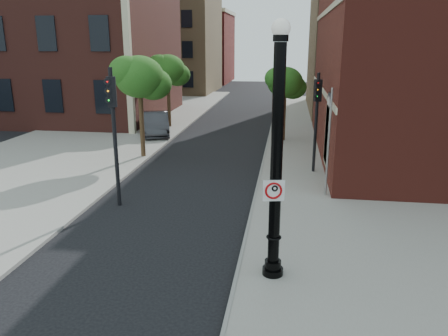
% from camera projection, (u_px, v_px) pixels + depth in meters
% --- Properties ---
extents(ground, '(120.00, 120.00, 0.00)m').
position_uv_depth(ground, '(164.00, 268.00, 11.98)').
color(ground, black).
rests_on(ground, ground).
extents(sidewalk_right, '(8.00, 60.00, 0.12)m').
position_uv_depth(sidewalk_right, '(345.00, 172.00, 20.62)').
color(sidewalk_right, gray).
rests_on(sidewalk_right, ground).
extents(sidewalk_left, '(10.00, 50.00, 0.12)m').
position_uv_depth(sidewalk_left, '(110.00, 130.00, 30.34)').
color(sidewalk_left, gray).
rests_on(sidewalk_left, ground).
extents(curb_edge, '(0.10, 60.00, 0.14)m').
position_uv_depth(curb_edge, '(262.00, 168.00, 21.18)').
color(curb_edge, gray).
rests_on(curb_edge, ground).
extents(victorian_building, '(18.60, 14.60, 17.95)m').
position_uv_depth(victorian_building, '(48.00, 6.00, 34.59)').
color(victorian_building, '#5D2922').
rests_on(victorian_building, ground).
extents(bg_building_tan_a, '(12.00, 12.00, 12.00)m').
position_uv_depth(bg_building_tan_a, '(167.00, 42.00, 53.83)').
color(bg_building_tan_a, '#967851').
rests_on(bg_building_tan_a, ground).
extents(bg_building_red, '(12.00, 12.00, 10.00)m').
position_uv_depth(bg_building_red, '(191.00, 49.00, 67.41)').
color(bg_building_red, maroon).
rests_on(bg_building_red, ground).
extents(bg_building_tan_b, '(22.00, 14.00, 14.00)m').
position_uv_depth(bg_building_tan_b, '(447.00, 29.00, 36.31)').
color(bg_building_tan_b, '#967851').
rests_on(bg_building_tan_b, ground).
extents(lamppost, '(0.55, 0.55, 6.47)m').
position_uv_depth(lamppost, '(276.00, 169.00, 10.63)').
color(lamppost, black).
rests_on(lamppost, ground).
extents(no_parking_sign, '(0.53, 0.15, 0.54)m').
position_uv_depth(no_parking_sign, '(274.00, 190.00, 10.62)').
color(no_parking_sign, white).
rests_on(no_parking_sign, ground).
extents(parked_car, '(2.97, 4.92, 1.53)m').
position_uv_depth(parked_car, '(156.00, 124.00, 28.89)').
color(parked_car, '#2F2F34').
rests_on(parked_car, ground).
extents(traffic_signal_left, '(0.40, 0.45, 5.13)m').
position_uv_depth(traffic_signal_left, '(113.00, 115.00, 15.63)').
color(traffic_signal_left, black).
rests_on(traffic_signal_left, ground).
extents(traffic_signal_right, '(0.36, 0.41, 4.67)m').
position_uv_depth(traffic_signal_right, '(317.00, 107.00, 19.69)').
color(traffic_signal_right, black).
rests_on(traffic_signal_right, ground).
extents(utility_pole, '(0.09, 0.09, 4.33)m').
position_uv_depth(utility_pole, '(329.00, 144.00, 16.82)').
color(utility_pole, '#999999').
rests_on(utility_pole, ground).
extents(street_tree_a, '(2.96, 2.68, 5.33)m').
position_uv_depth(street_tree_a, '(140.00, 78.00, 22.22)').
color(street_tree_a, '#372516').
rests_on(street_tree_a, ground).
extents(street_tree_b, '(2.87, 2.59, 5.17)m').
position_uv_depth(street_tree_b, '(168.00, 70.00, 30.48)').
color(street_tree_b, '#372516').
rests_on(street_tree_b, ground).
extents(street_tree_c, '(2.54, 2.29, 4.57)m').
position_uv_depth(street_tree_c, '(286.00, 83.00, 26.19)').
color(street_tree_c, '#372516').
rests_on(street_tree_c, ground).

